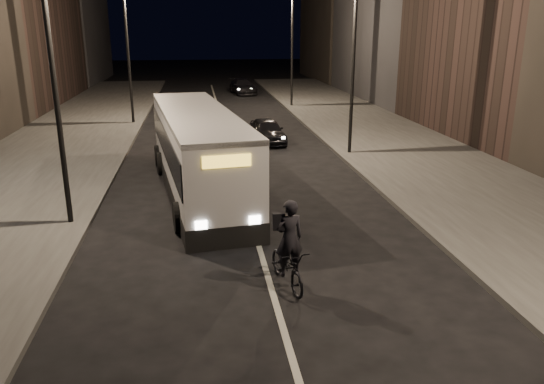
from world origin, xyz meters
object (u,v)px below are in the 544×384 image
object	(u,v)px
streetlight_left_near	(60,48)
streetlight_right_mid	(349,40)
streetlight_right_far	(289,35)
car_mid	(182,111)
car_far	(243,86)
cyclist_on_bicycle	(288,258)
car_near	(267,131)
city_bus	(198,148)
streetlight_left_far	(131,36)

from	to	relation	value
streetlight_left_near	streetlight_right_mid	bearing A→B (deg)	36.88
streetlight_right_far	streetlight_left_near	world-z (taller)	same
car_mid	car_far	size ratio (longest dim) A/B	0.87
car_mid	car_far	world-z (taller)	car_far
streetlight_right_far	cyclist_on_bicycle	bearing A→B (deg)	-99.69
streetlight_right_far	car_near	xyz separation A→B (m)	(-3.27, -12.54, -4.72)
streetlight_right_far	car_near	world-z (taller)	streetlight_right_far
streetlight_right_mid	car_near	size ratio (longest dim) A/B	2.16
city_bus	car_mid	bearing A→B (deg)	85.81
city_bus	car_mid	distance (m)	15.72
streetlight_right_mid	city_bus	bearing A→B (deg)	-144.79
city_bus	car_near	distance (m)	9.18
streetlight_right_mid	car_near	xyz separation A→B (m)	(-3.27, 3.46, -4.72)
streetlight_right_mid	cyclist_on_bicycle	bearing A→B (deg)	-110.93
city_bus	cyclist_on_bicycle	world-z (taller)	city_bus
cyclist_on_bicycle	car_mid	size ratio (longest dim) A/B	0.56
streetlight_left_far	car_mid	world-z (taller)	streetlight_left_far
streetlight_right_mid	city_bus	size ratio (longest dim) A/B	0.71
cyclist_on_bicycle	city_bus	bearing A→B (deg)	92.19
streetlight_left_near	city_bus	world-z (taller)	streetlight_left_near
streetlight_right_mid	car_mid	world-z (taller)	streetlight_right_mid
streetlight_right_mid	streetlight_right_far	xyz separation A→B (m)	(0.00, 16.00, 0.00)
streetlight_right_far	streetlight_left_near	size ratio (longest dim) A/B	1.00
streetlight_right_mid	streetlight_right_far	bearing A→B (deg)	90.00
streetlight_right_mid	streetlight_left_far	bearing A→B (deg)	136.84
streetlight_right_far	city_bus	xyz separation A→B (m)	(-6.93, -20.89, -3.71)
city_bus	car_far	world-z (taller)	city_bus
streetlight_right_mid	car_mid	xyz separation A→B (m)	(-7.87, 10.77, -4.70)
cyclist_on_bicycle	car_far	world-z (taller)	cyclist_on_bicycle
car_near	car_mid	bearing A→B (deg)	116.83
streetlight_right_mid	city_bus	world-z (taller)	streetlight_right_mid
streetlight_right_mid	car_mid	size ratio (longest dim) A/B	2.02
streetlight_left_far	city_bus	size ratio (longest dim) A/B	0.71
streetlight_right_far	streetlight_left_near	xyz separation A→B (m)	(-10.66, -24.00, 0.00)
streetlight_left_near	cyclist_on_bicycle	size ratio (longest dim) A/B	3.64
car_mid	car_far	xyz separation A→B (m)	(5.20, 14.22, 0.01)
streetlight_right_mid	streetlight_right_far	distance (m)	16.00
streetlight_right_mid	streetlight_right_far	world-z (taller)	same
car_near	cyclist_on_bicycle	bearing A→B (deg)	-101.23
streetlight_right_mid	city_bus	xyz separation A→B (m)	(-6.93, -4.89, -3.71)
streetlight_right_mid	streetlight_left_near	distance (m)	13.33
streetlight_left_near	car_far	world-z (taller)	streetlight_left_near
city_bus	car_far	distance (m)	30.20
streetlight_right_far	streetlight_left_far	xyz separation A→B (m)	(-10.66, -6.00, 0.00)
streetlight_right_far	streetlight_left_far	bearing A→B (deg)	-150.64
streetlight_right_mid	cyclist_on_bicycle	size ratio (longest dim) A/B	3.64
streetlight_left_near	city_bus	distance (m)	6.11
streetlight_right_far	car_far	xyz separation A→B (m)	(-2.68, 8.99, -4.69)
city_bus	cyclist_on_bicycle	bearing A→B (deg)	-83.61
car_mid	car_near	bearing A→B (deg)	129.10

